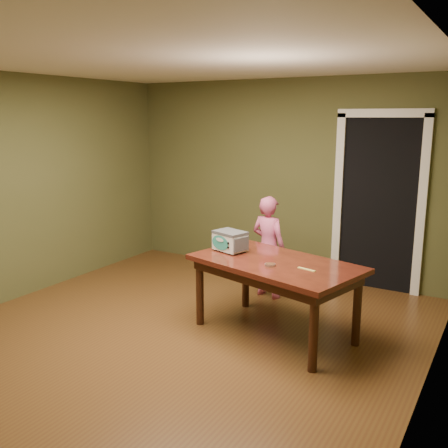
% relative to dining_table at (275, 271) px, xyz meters
% --- Properties ---
extents(floor, '(5.00, 5.00, 0.00)m').
position_rel_dining_table_xyz_m(floor, '(-0.81, -0.59, -0.65)').
color(floor, '#583919').
rests_on(floor, ground).
extents(room_shell, '(4.52, 5.02, 2.61)m').
position_rel_dining_table_xyz_m(room_shell, '(-0.81, -0.59, 1.06)').
color(room_shell, '#4E4F2A').
rests_on(room_shell, ground).
extents(doorway, '(1.10, 0.66, 2.25)m').
position_rel_dining_table_xyz_m(doorway, '(0.49, 2.19, 0.41)').
color(doorway, black).
rests_on(doorway, ground).
extents(dining_table, '(1.77, 1.26, 0.75)m').
position_rel_dining_table_xyz_m(dining_table, '(0.00, 0.00, 0.00)').
color(dining_table, '#3B140D').
rests_on(dining_table, floor).
extents(toy_oven, '(0.39, 0.31, 0.21)m').
position_rel_dining_table_xyz_m(toy_oven, '(-0.56, 0.10, 0.21)').
color(toy_oven, '#4C4F54').
rests_on(toy_oven, dining_table).
extents(baking_pan, '(0.10, 0.10, 0.02)m').
position_rel_dining_table_xyz_m(baking_pan, '(0.02, -0.17, 0.11)').
color(baking_pan, silver).
rests_on(baking_pan, dining_table).
extents(spatula, '(0.18, 0.06, 0.01)m').
position_rel_dining_table_xyz_m(spatula, '(0.36, -0.11, 0.10)').
color(spatula, '#F9E76C').
rests_on(spatula, dining_table).
extents(child, '(0.48, 0.36, 1.21)m').
position_rel_dining_table_xyz_m(child, '(-0.52, 0.94, -0.04)').
color(child, '#CB537E').
rests_on(child, floor).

